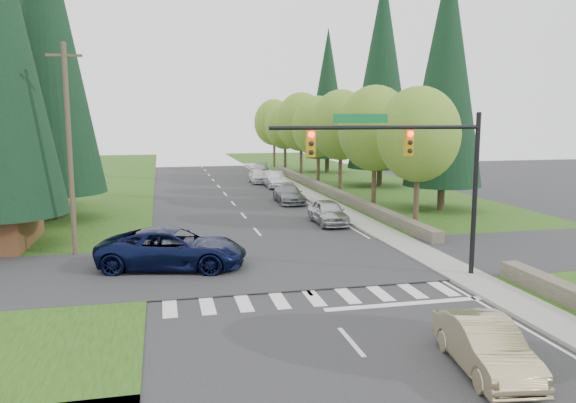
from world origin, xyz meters
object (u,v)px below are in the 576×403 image
object	(u,v)px
sedan_champagne	(486,346)
parked_car_e	(261,170)
parked_car_c	(274,179)
parked_car_a	(328,212)
suv_navy	(173,249)
parked_car_b	(289,194)
parked_car_d	(258,176)

from	to	relation	value
sedan_champagne	parked_car_e	xyz separation A→B (m)	(2.80, 49.16, 0.01)
sedan_champagne	parked_car_c	xyz separation A→B (m)	(2.26, 39.07, 0.08)
parked_car_a	suv_navy	bearing A→B (deg)	-139.00
suv_navy	parked_car_e	bearing A→B (deg)	-2.83
parked_car_b	parked_car_c	world-z (taller)	parked_car_c
parked_car_b	parked_car_a	bearing A→B (deg)	-85.98
parked_car_b	parked_car_c	size ratio (longest dim) A/B	1.01
suv_navy	parked_car_e	xyz separation A→B (m)	(10.54, 37.12, -0.19)
sedan_champagne	parked_car_b	xyz separation A→B (m)	(1.46, 29.43, 0.00)
parked_car_d	parked_car_e	bearing A→B (deg)	78.83
sedan_champagne	parked_car_e	world-z (taller)	parked_car_e
parked_car_d	parked_car_e	world-z (taller)	parked_car_d
parked_car_a	parked_car_c	bearing A→B (deg)	88.88
parked_car_a	parked_car_c	size ratio (longest dim) A/B	0.94
parked_car_b	parked_car_d	distance (m)	13.52
sedan_champagne	parked_car_a	bearing A→B (deg)	92.65
parked_car_b	parked_car_d	size ratio (longest dim) A/B	1.14
parked_car_a	parked_car_d	world-z (taller)	parked_car_a
parked_car_b	parked_car_e	world-z (taller)	parked_car_e
suv_navy	parked_car_b	bearing A→B (deg)	-14.88
sedan_champagne	parked_car_b	world-z (taller)	same
sedan_champagne	parked_car_d	xyz separation A→B (m)	(1.40, 42.95, 0.02)
sedan_champagne	parked_car_d	size ratio (longest dim) A/B	1.00
sedan_champagne	parked_car_b	size ratio (longest dim) A/B	0.88
sedan_champagne	parked_car_d	distance (m)	42.97
parked_car_a	parked_car_d	xyz separation A→B (m)	(-0.51, 22.50, -0.04)
parked_car_c	parked_car_d	bearing A→B (deg)	103.20
suv_navy	parked_car_d	xyz separation A→B (m)	(9.14, 30.90, -0.18)
parked_car_a	parked_car_e	world-z (taller)	parked_car_a
parked_car_b	parked_car_c	distance (m)	9.67
parked_car_b	parked_car_d	world-z (taller)	parked_car_d
parked_car_c	suv_navy	bearing A→B (deg)	-109.57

